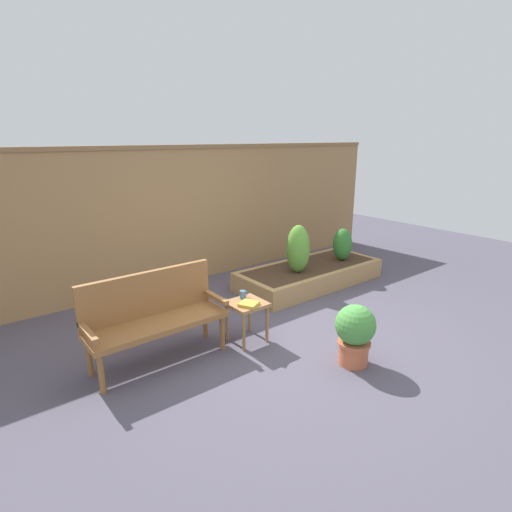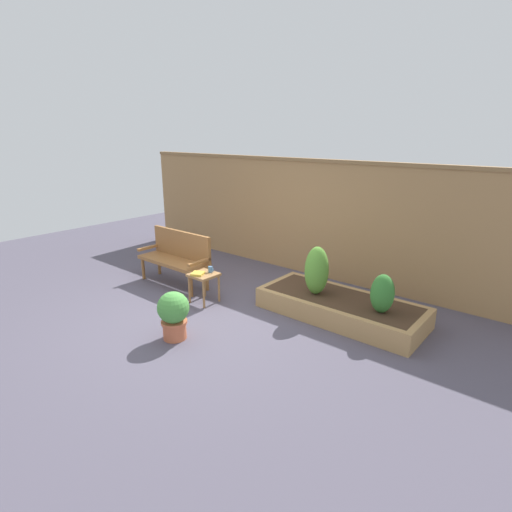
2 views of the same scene
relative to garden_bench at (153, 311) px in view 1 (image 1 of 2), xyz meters
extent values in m
plane|color=#514C5B|center=(1.39, -0.62, -0.54)|extent=(14.00, 14.00, 0.00)
cube|color=#A37A4C|center=(1.39, 1.98, 0.51)|extent=(8.40, 0.10, 2.10)
cube|color=olive|center=(1.39, 1.98, 1.59)|extent=(8.40, 0.14, 0.06)
cylinder|color=#936033|center=(0.66, 0.08, -0.34)|extent=(0.06, 0.06, 0.40)
cylinder|color=#936033|center=(0.66, -0.28, -0.34)|extent=(0.06, 0.06, 0.40)
cylinder|color=#936033|center=(-0.66, 0.08, -0.34)|extent=(0.06, 0.06, 0.40)
cylinder|color=#936033|center=(-0.66, -0.28, -0.34)|extent=(0.06, 0.06, 0.40)
cube|color=#936033|center=(0.00, -0.10, -0.11)|extent=(1.44, 0.48, 0.06)
cube|color=#936033|center=(0.00, 0.11, 0.16)|extent=(1.44, 0.06, 0.48)
cube|color=#936033|center=(-0.69, -0.10, 0.02)|extent=(0.06, 0.48, 0.04)
cube|color=#936033|center=(0.69, -0.10, 0.02)|extent=(0.06, 0.48, 0.04)
cylinder|color=#9E7042|center=(1.15, -0.13, -0.32)|extent=(0.04, 0.04, 0.44)
cylinder|color=#9E7042|center=(1.15, -0.46, -0.32)|extent=(0.04, 0.04, 0.44)
cylinder|color=#9E7042|center=(0.82, -0.13, -0.32)|extent=(0.04, 0.04, 0.44)
cylinder|color=#9E7042|center=(0.82, -0.46, -0.32)|extent=(0.04, 0.04, 0.44)
cube|color=#9E7042|center=(0.99, -0.29, -0.08)|extent=(0.40, 0.40, 0.04)
cylinder|color=teal|center=(1.02, -0.17, -0.02)|extent=(0.07, 0.07, 0.09)
torus|color=teal|center=(1.06, -0.17, -0.02)|extent=(0.06, 0.01, 0.06)
cube|color=gold|center=(0.95, -0.38, -0.05)|extent=(0.25, 0.25, 0.03)
cylinder|color=#C66642|center=(1.56, -1.37, -0.44)|extent=(0.31, 0.31, 0.22)
cylinder|color=#C66642|center=(1.56, -1.37, -0.31)|extent=(0.34, 0.34, 0.04)
sphere|color=#4C9942|center=(1.56, -1.37, -0.10)|extent=(0.42, 0.42, 0.42)
cube|color=#AD8451|center=(2.92, 0.15, -0.39)|extent=(2.40, 0.09, 0.30)
cube|color=#AD8451|center=(2.92, 1.06, -0.39)|extent=(2.40, 0.09, 0.30)
cube|color=#AD8451|center=(1.77, 0.61, -0.39)|extent=(0.09, 0.82, 0.30)
cube|color=#AD8451|center=(4.08, 0.61, -0.39)|extent=(0.09, 0.82, 0.30)
cube|color=#422D1E|center=(2.92, 0.61, -0.39)|extent=(2.22, 0.82, 0.30)
cylinder|color=brown|center=(2.55, 0.51, -0.21)|extent=(0.04, 0.04, 0.06)
ellipsoid|color=#569333|center=(2.55, 0.51, 0.12)|extent=(0.35, 0.35, 0.73)
cylinder|color=brown|center=(3.57, 0.51, -0.21)|extent=(0.04, 0.04, 0.06)
ellipsoid|color=#33752D|center=(3.57, 0.51, 0.02)|extent=(0.31, 0.31, 0.53)
camera|label=1|loc=(-1.55, -3.70, 1.74)|focal=28.46mm
camera|label=2|loc=(5.44, -4.36, 2.06)|focal=28.28mm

